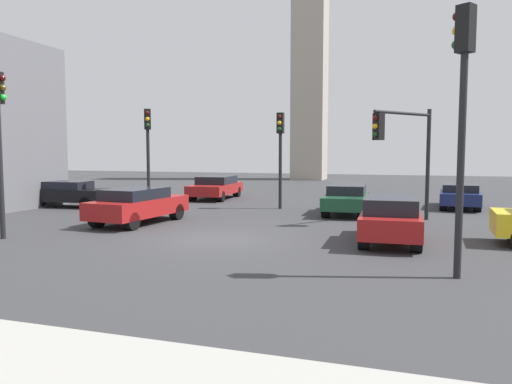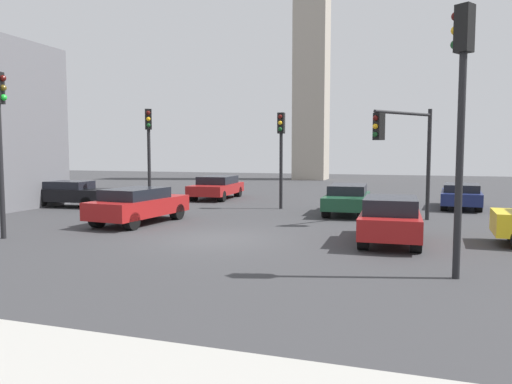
{
  "view_description": "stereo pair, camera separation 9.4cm",
  "coord_description": "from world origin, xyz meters",
  "px_view_note": "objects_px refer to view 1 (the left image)",
  "views": [
    {
      "loc": [
        5.94,
        -14.37,
        2.82
      ],
      "look_at": [
        0.68,
        2.04,
        1.38
      ],
      "focal_mm": 34.19,
      "sensor_mm": 36.0,
      "label": 1
    },
    {
      "loc": [
        6.03,
        -14.34,
        2.82
      ],
      "look_at": [
        0.68,
        2.04,
        1.38
      ],
      "focal_mm": 34.19,
      "sensor_mm": 36.0,
      "label": 2
    }
  ],
  "objects_px": {
    "traffic_light_0": "(280,142)",
    "traffic_light_4": "(148,139)",
    "traffic_light_1": "(403,140)",
    "traffic_light_3": "(463,93)",
    "car_1": "(460,195)",
    "car_0": "(347,198)",
    "car_5": "(216,187)",
    "car_6": "(138,204)",
    "car_2": "(70,193)",
    "car_3": "(391,218)"
  },
  "relations": [
    {
      "from": "traffic_light_0",
      "to": "car_1",
      "type": "height_order",
      "value": "traffic_light_0"
    },
    {
      "from": "car_0",
      "to": "car_5",
      "type": "distance_m",
      "value": 9.57
    },
    {
      "from": "car_0",
      "to": "car_5",
      "type": "xyz_separation_m",
      "value": [
        -8.32,
        4.71,
        0.01
      ]
    },
    {
      "from": "car_5",
      "to": "car_2",
      "type": "bearing_deg",
      "value": -44.58
    },
    {
      "from": "traffic_light_0",
      "to": "car_1",
      "type": "relative_size",
      "value": 1.06
    },
    {
      "from": "traffic_light_0",
      "to": "traffic_light_1",
      "type": "relative_size",
      "value": 1.03
    },
    {
      "from": "traffic_light_0",
      "to": "car_3",
      "type": "distance_m",
      "value": 9.75
    },
    {
      "from": "traffic_light_3",
      "to": "traffic_light_4",
      "type": "height_order",
      "value": "traffic_light_3"
    },
    {
      "from": "traffic_light_3",
      "to": "traffic_light_4",
      "type": "xyz_separation_m",
      "value": [
        -13.41,
        9.77,
        -0.66
      ]
    },
    {
      "from": "car_5",
      "to": "car_6",
      "type": "height_order",
      "value": "car_6"
    },
    {
      "from": "car_3",
      "to": "car_0",
      "type": "bearing_deg",
      "value": 16.3
    },
    {
      "from": "car_2",
      "to": "car_5",
      "type": "bearing_deg",
      "value": 44.71
    },
    {
      "from": "traffic_light_1",
      "to": "traffic_light_4",
      "type": "distance_m",
      "value": 12.15
    },
    {
      "from": "traffic_light_0",
      "to": "traffic_light_4",
      "type": "relative_size",
      "value": 0.96
    },
    {
      "from": "traffic_light_4",
      "to": "car_0",
      "type": "xyz_separation_m",
      "value": [
        9.64,
        0.79,
        -2.71
      ]
    },
    {
      "from": "traffic_light_3",
      "to": "car_5",
      "type": "distance_m",
      "value": 19.77
    },
    {
      "from": "car_2",
      "to": "car_5",
      "type": "distance_m",
      "value": 8.26
    },
    {
      "from": "traffic_light_4",
      "to": "car_6",
      "type": "distance_m",
      "value": 5.86
    },
    {
      "from": "traffic_light_4",
      "to": "car_0",
      "type": "bearing_deg",
      "value": 64.53
    },
    {
      "from": "traffic_light_1",
      "to": "car_5",
      "type": "xyz_separation_m",
      "value": [
        -10.75,
        6.95,
        -2.52
      ]
    },
    {
      "from": "car_2",
      "to": "car_3",
      "type": "height_order",
      "value": "car_3"
    },
    {
      "from": "traffic_light_4",
      "to": "car_6",
      "type": "height_order",
      "value": "traffic_light_4"
    },
    {
      "from": "car_2",
      "to": "car_6",
      "type": "distance_m",
      "value": 7.5
    },
    {
      "from": "car_2",
      "to": "car_0",
      "type": "bearing_deg",
      "value": 2.03
    },
    {
      "from": "traffic_light_3",
      "to": "car_3",
      "type": "relative_size",
      "value": 1.46
    },
    {
      "from": "car_0",
      "to": "car_6",
      "type": "xyz_separation_m",
      "value": [
        -7.38,
        -5.5,
        0.04
      ]
    },
    {
      "from": "traffic_light_0",
      "to": "car_5",
      "type": "bearing_deg",
      "value": -127.49
    },
    {
      "from": "traffic_light_0",
      "to": "traffic_light_4",
      "type": "bearing_deg",
      "value": -74.81
    },
    {
      "from": "traffic_light_1",
      "to": "car_1",
      "type": "height_order",
      "value": "traffic_light_1"
    },
    {
      "from": "traffic_light_1",
      "to": "car_2",
      "type": "bearing_deg",
      "value": -56.29
    },
    {
      "from": "car_1",
      "to": "car_3",
      "type": "xyz_separation_m",
      "value": [
        -2.89,
        -10.59,
        0.09
      ]
    },
    {
      "from": "car_1",
      "to": "car_5",
      "type": "xyz_separation_m",
      "value": [
        -13.4,
        0.77,
        0.06
      ]
    },
    {
      "from": "traffic_light_3",
      "to": "car_1",
      "type": "bearing_deg",
      "value": -61.72
    },
    {
      "from": "car_5",
      "to": "traffic_light_1",
      "type": "bearing_deg",
      "value": 53.5
    },
    {
      "from": "car_6",
      "to": "car_2",
      "type": "bearing_deg",
      "value": 63.29
    },
    {
      "from": "car_5",
      "to": "car_1",
      "type": "bearing_deg",
      "value": 83.13
    },
    {
      "from": "traffic_light_1",
      "to": "car_2",
      "type": "xyz_separation_m",
      "value": [
        -16.17,
        0.72,
        -2.53
      ]
    },
    {
      "from": "traffic_light_4",
      "to": "car_6",
      "type": "bearing_deg",
      "value": -4.55
    },
    {
      "from": "car_1",
      "to": "car_3",
      "type": "relative_size",
      "value": 1.08
    },
    {
      "from": "car_1",
      "to": "car_5",
      "type": "relative_size",
      "value": 0.91
    },
    {
      "from": "traffic_light_0",
      "to": "car_5",
      "type": "height_order",
      "value": "traffic_light_0"
    },
    {
      "from": "car_1",
      "to": "traffic_light_1",
      "type": "bearing_deg",
      "value": 160.71
    },
    {
      "from": "car_5",
      "to": "car_6",
      "type": "xyz_separation_m",
      "value": [
        0.94,
        -10.21,
        0.03
      ]
    },
    {
      "from": "traffic_light_4",
      "to": "car_6",
      "type": "relative_size",
      "value": 1.07
    },
    {
      "from": "traffic_light_3",
      "to": "traffic_light_0",
      "type": "bearing_deg",
      "value": -24.78
    },
    {
      "from": "car_0",
      "to": "car_6",
      "type": "relative_size",
      "value": 0.98
    },
    {
      "from": "car_5",
      "to": "car_6",
      "type": "bearing_deg",
      "value": 1.69
    },
    {
      "from": "traffic_light_4",
      "to": "car_2",
      "type": "height_order",
      "value": "traffic_light_4"
    },
    {
      "from": "car_0",
      "to": "car_1",
      "type": "height_order",
      "value": "car_0"
    },
    {
      "from": "traffic_light_3",
      "to": "car_0",
      "type": "bearing_deg",
      "value": -36.91
    }
  ]
}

